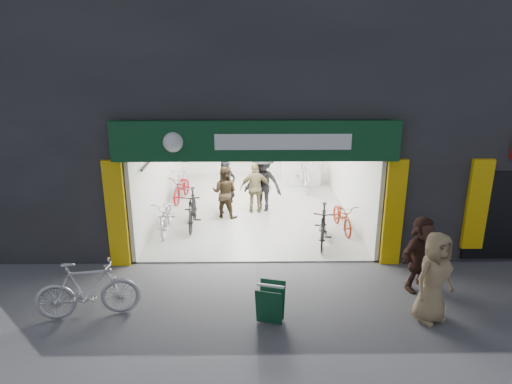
{
  "coord_description": "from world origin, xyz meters",
  "views": [
    {
      "loc": [
        -0.12,
        -10.06,
        5.05
      ],
      "look_at": [
        0.03,
        1.5,
        1.34
      ],
      "focal_mm": 32.0,
      "sensor_mm": 36.0,
      "label": 1
    }
  ],
  "objects_px": {
    "bike_right_front": "(323,225)",
    "pedestrian_near": "(434,278)",
    "parked_bike": "(88,289)",
    "bike_left_front": "(166,215)",
    "sandwich_board": "(270,302)"
  },
  "relations": [
    {
      "from": "pedestrian_near",
      "to": "parked_bike",
      "type": "bearing_deg",
      "value": 150.48
    },
    {
      "from": "bike_left_front",
      "to": "sandwich_board",
      "type": "bearing_deg",
      "value": -61.5
    },
    {
      "from": "bike_left_front",
      "to": "sandwich_board",
      "type": "xyz_separation_m",
      "value": [
        2.75,
        -4.54,
        -0.07
      ]
    },
    {
      "from": "bike_left_front",
      "to": "bike_right_front",
      "type": "xyz_separation_m",
      "value": [
        4.3,
        -0.96,
        0.04
      ]
    },
    {
      "from": "bike_left_front",
      "to": "parked_bike",
      "type": "height_order",
      "value": "parked_bike"
    },
    {
      "from": "bike_right_front",
      "to": "sandwich_board",
      "type": "height_order",
      "value": "bike_right_front"
    },
    {
      "from": "bike_left_front",
      "to": "sandwich_board",
      "type": "relative_size",
      "value": 2.44
    },
    {
      "from": "bike_left_front",
      "to": "pedestrian_near",
      "type": "xyz_separation_m",
      "value": [
        5.82,
        -4.5,
        0.41
      ]
    },
    {
      "from": "bike_right_front",
      "to": "pedestrian_near",
      "type": "height_order",
      "value": "pedestrian_near"
    },
    {
      "from": "sandwich_board",
      "to": "bike_left_front",
      "type": "bearing_deg",
      "value": 135.91
    },
    {
      "from": "bike_right_front",
      "to": "sandwich_board",
      "type": "xyz_separation_m",
      "value": [
        -1.55,
        -3.58,
        -0.11
      ]
    },
    {
      "from": "parked_bike",
      "to": "pedestrian_near",
      "type": "distance_m",
      "value": 6.6
    },
    {
      "from": "bike_right_front",
      "to": "pedestrian_near",
      "type": "xyz_separation_m",
      "value": [
        1.52,
        -3.54,
        0.37
      ]
    },
    {
      "from": "sandwich_board",
      "to": "parked_bike",
      "type": "bearing_deg",
      "value": -169.24
    },
    {
      "from": "bike_left_front",
      "to": "bike_right_front",
      "type": "relative_size",
      "value": 1.06
    }
  ]
}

